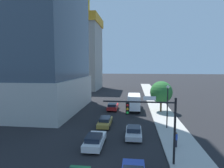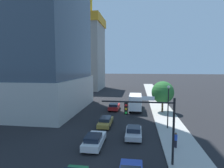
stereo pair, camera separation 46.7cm
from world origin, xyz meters
TOP-DOWN VIEW (x-y plane):
  - sidewalk at (7.63, 20.00)m, footprint 4.16×120.00m
  - construction_building at (-18.28, 57.98)m, footprint 15.57×15.54m
  - traffic_light_pole at (3.93, 4.34)m, footprint 6.53×0.48m
  - street_lamp at (7.04, 14.52)m, footprint 0.44×0.44m
  - street_tree at (7.50, 24.11)m, footprint 4.22×4.22m
  - car_red at (-1.95, 24.87)m, footprint 1.94×4.57m
  - car_white at (-1.95, 7.34)m, footprint 1.90×4.67m
  - car_silver at (2.33, 10.68)m, footprint 1.95×4.33m
  - car_gold at (-1.95, 14.71)m, footprint 1.76×4.74m
  - box_truck at (2.33, 25.34)m, footprint 2.37×7.87m
  - pedestrian_blue_shirt at (6.92, 8.08)m, footprint 0.34×0.34m

SIDE VIEW (x-z plane):
  - sidewalk at x=7.63m, z-range 0.00..0.15m
  - car_gold at x=-1.95m, z-range 0.01..1.34m
  - car_silver at x=2.33m, z-range 0.00..1.36m
  - car_white at x=-1.95m, z-range 0.01..1.48m
  - car_red at x=-1.95m, z-range 0.01..1.48m
  - pedestrian_blue_shirt at x=6.92m, z-range 0.16..1.81m
  - box_truck at x=2.33m, z-range 0.18..3.48m
  - street_tree at x=7.50m, z-range 0.98..6.90m
  - street_lamp at x=7.04m, z-range 1.07..7.18m
  - traffic_light_pole at x=3.93m, z-range 1.36..7.50m
  - construction_building at x=-18.28m, z-range -2.95..32.85m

